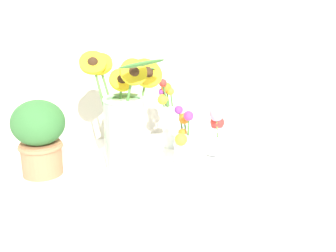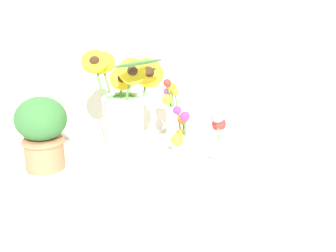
# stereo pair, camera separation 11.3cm
# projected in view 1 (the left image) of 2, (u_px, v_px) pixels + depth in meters

# --- Properties ---
(ground_plane) EXTENTS (6.00, 6.00, 0.00)m
(ground_plane) POSITION_uv_depth(u_px,v_px,m) (178.00, 175.00, 1.10)
(ground_plane) COLOR silver
(serving_tray) EXTENTS (0.48, 0.48, 0.02)m
(serving_tray) POSITION_uv_depth(u_px,v_px,m) (168.00, 162.00, 1.17)
(serving_tray) COLOR white
(serving_tray) RESTS_ON ground_plane
(mason_jar_sunflowers) EXTENTS (0.24, 0.26, 0.32)m
(mason_jar_sunflowers) POSITION_uv_depth(u_px,v_px,m) (125.00, 119.00, 1.09)
(mason_jar_sunflowers) COLOR #99CC9E
(mason_jar_sunflowers) RESTS_ON serving_tray
(vase_small_center) EXTENTS (0.09, 0.09, 0.18)m
(vase_small_center) POSITION_uv_depth(u_px,v_px,m) (187.00, 146.00, 1.09)
(vase_small_center) COLOR white
(vase_small_center) RESTS_ON serving_tray
(vase_bulb_right) EXTENTS (0.07, 0.07, 0.16)m
(vase_bulb_right) POSITION_uv_depth(u_px,v_px,m) (215.00, 135.00, 1.17)
(vase_bulb_right) COLOR white
(vase_bulb_right) RESTS_ON serving_tray
(vase_small_back) EXTENTS (0.08, 0.09, 0.22)m
(vase_small_back) POSITION_uv_depth(u_px,v_px,m) (173.00, 121.00, 1.26)
(vase_small_back) COLOR white
(vase_small_back) RESTS_ON serving_tray
(potted_plant) EXTENTS (0.15, 0.15, 0.21)m
(potted_plant) POSITION_uv_depth(u_px,v_px,m) (39.00, 134.00, 1.08)
(potted_plant) COLOR #B7704C
(potted_plant) RESTS_ON ground_plane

